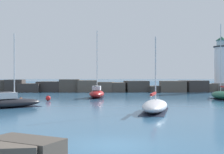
{
  "coord_description": "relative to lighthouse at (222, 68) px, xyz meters",
  "views": [
    {
      "loc": [
        -0.3,
        -15.07,
        3.38
      ],
      "look_at": [
        0.42,
        28.44,
        3.19
      ],
      "focal_mm": 50.0,
      "sensor_mm": 36.0,
      "label": 1
    }
  ],
  "objects": [
    {
      "name": "ground_plane",
      "position": [
        -24.1,
        -50.71,
        -4.97
      ],
      "size": [
        600.0,
        600.0,
        0.0
      ],
      "primitive_type": "plane",
      "color": "#336084"
    },
    {
      "name": "sailboat_moored_3",
      "position": [
        -25.93,
        -18.5,
        -4.27
      ],
      "size": [
        2.55,
        5.91,
        10.29
      ],
      "color": "maroon",
      "rests_on": "ground"
    },
    {
      "name": "sailboat_moored_0",
      "position": [
        -34.64,
        -32.99,
        -4.38
      ],
      "size": [
        6.55,
        5.61,
        7.83
      ],
      "color": "black",
      "rests_on": "ground"
    },
    {
      "name": "sailboat_moored_1",
      "position": [
        -19.89,
        -36.69,
        -4.41
      ],
      "size": [
        4.07,
        8.17,
        7.11
      ],
      "color": "silver",
      "rests_on": "ground"
    },
    {
      "name": "open_sea_beyond",
      "position": [
        -24.1,
        59.74,
        -4.97
      ],
      "size": [
        400.0,
        116.0,
        0.01
      ],
      "color": "#235175",
      "rests_on": "ground"
    },
    {
      "name": "mooring_buoy_far_side",
      "position": [
        -32.29,
        -23.81,
        -4.64
      ],
      "size": [
        0.67,
        0.67,
        0.87
      ],
      "color": "red",
      "rests_on": "ground"
    },
    {
      "name": "mooring_buoy_orange_near",
      "position": [
        -35.22,
        -26.52,
        -4.67
      ],
      "size": [
        0.6,
        0.6,
        0.8
      ],
      "color": "#EA5914",
      "rests_on": "ground"
    },
    {
      "name": "sailboat_moored_2",
      "position": [
        -8.0,
        -21.6,
        -4.36
      ],
      "size": [
        2.72,
        6.3,
        10.86
      ],
      "color": "#195138",
      "rests_on": "ground"
    },
    {
      "name": "lighthouse",
      "position": [
        0.0,
        0.0,
        0.0
      ],
      "size": [
        3.99,
        3.99,
        11.71
      ],
      "color": "gray",
      "rests_on": "ground"
    },
    {
      "name": "foreground_rocks",
      "position": [
        -26.92,
        -52.91,
        -4.55
      ],
      "size": [
        18.03,
        5.49,
        0.89
      ],
      "color": "#4C443D",
      "rests_on": "ground"
    },
    {
      "name": "breakwater_jetty",
      "position": [
        -23.24,
        -0.32,
        -3.89
      ],
      "size": [
        59.27,
        6.57,
        2.6
      ],
      "color": "brown",
      "rests_on": "ground"
    }
  ]
}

